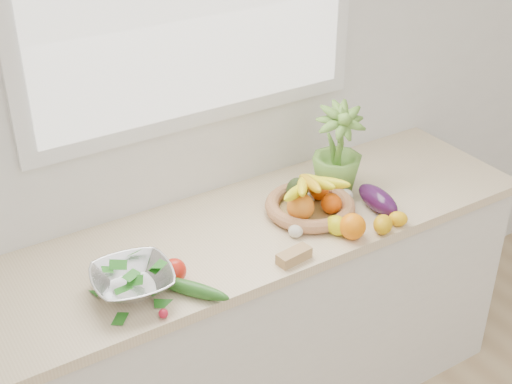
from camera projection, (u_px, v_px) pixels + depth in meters
back_wall at (196, 84)px, 2.51m from camera, size 4.50×0.02×2.70m
counter_cabinet at (242, 331)px, 2.76m from camera, size 2.20×0.58×0.86m
countertop at (241, 235)px, 2.53m from camera, size 2.24×0.62×0.04m
orange_loose at (353, 226)px, 2.46m from camera, size 0.12×0.12×0.09m
lemon_a at (337, 225)px, 2.49m from camera, size 0.09×0.10×0.07m
lemon_b at (383, 225)px, 2.49m from camera, size 0.11×0.11×0.07m
lemon_c at (398, 219)px, 2.54m from camera, size 0.09×0.09×0.05m
apple at (174, 271)px, 2.25m from camera, size 0.10×0.10×0.08m
ginger at (294, 256)px, 2.35m from camera, size 0.13×0.06×0.04m
garlic_a at (346, 195)px, 2.68m from camera, size 0.06×0.06×0.05m
garlic_b at (309, 198)px, 2.67m from camera, size 0.06×0.06×0.04m
garlic_c at (296, 231)px, 2.48m from camera, size 0.06×0.06×0.04m
eggplant at (378, 200)px, 2.62m from camera, size 0.09×0.22×0.08m
cucumber at (191, 289)px, 2.20m from camera, size 0.19×0.24×0.05m
radish at (163, 313)px, 2.11m from camera, size 0.04×0.04×0.03m
potted_herb at (338, 149)px, 2.69m from camera, size 0.24×0.24×0.35m
fruit_basket at (310, 201)px, 2.60m from camera, size 0.42×0.42×0.18m
colander_with_spinach at (132, 277)px, 2.18m from camera, size 0.29×0.29×0.13m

